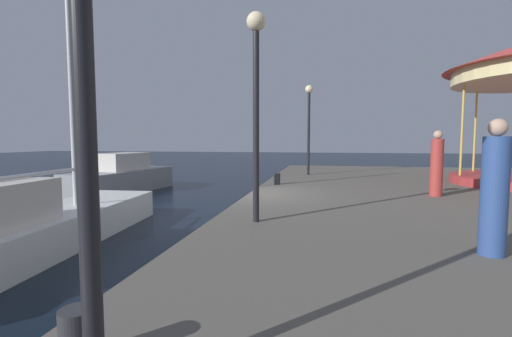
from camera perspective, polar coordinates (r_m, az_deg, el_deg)
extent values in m
plane|color=black|center=(10.71, -1.04, -8.24)|extent=(120.00, 120.00, 0.00)
cube|color=#5B564F|center=(11.30, 34.41, -6.31)|extent=(13.34, 24.15, 0.80)
cube|color=white|center=(9.02, -31.60, -8.88)|extent=(2.43, 7.57, 0.77)
cylinder|color=silver|center=(9.92, -28.10, 14.33)|extent=(0.12, 0.12, 6.76)
cylinder|color=silver|center=(8.47, -33.93, -1.02)|extent=(0.35, 3.35, 0.08)
cube|color=gray|center=(17.32, -21.15, -1.91)|extent=(2.72, 5.65, 1.02)
cube|color=beige|center=(17.30, -21.08, 1.09)|extent=(1.71, 2.56, 0.78)
cube|color=#4C6070|center=(18.21, -18.67, 1.80)|extent=(1.19, 0.27, 0.35)
cylinder|color=gold|center=(17.30, 32.21, 5.10)|extent=(0.08, 0.08, 3.29)
cylinder|color=gold|center=(14.81, 30.65, 5.37)|extent=(0.08, 0.08, 3.29)
cylinder|color=black|center=(2.23, -26.42, 13.83)|extent=(0.12, 0.12, 3.91)
cylinder|color=black|center=(6.71, 0.01, 6.57)|extent=(0.12, 0.12, 3.62)
sphere|color=#F9E5B2|center=(7.07, 0.01, 22.93)|extent=(0.36, 0.36, 0.36)
cylinder|color=black|center=(16.26, 8.61, 5.56)|extent=(0.12, 0.12, 3.73)
sphere|color=#F9E5B2|center=(16.42, 8.70, 12.72)|extent=(0.36, 0.36, 0.36)
cylinder|color=#2D2D33|center=(3.01, -27.24, -23.26)|extent=(0.24, 0.24, 0.40)
cylinder|color=#2D2D33|center=(12.59, 3.44, -1.71)|extent=(0.24, 0.24, 0.40)
cylinder|color=#B23833|center=(11.14, 27.45, 0.13)|extent=(0.34, 0.34, 1.62)
sphere|color=tan|center=(11.11, 27.63, 4.92)|extent=(0.24, 0.24, 0.24)
cylinder|color=#2D4C8C|center=(5.78, 34.41, -3.80)|extent=(0.34, 0.34, 1.64)
sphere|color=tan|center=(5.73, 34.84, 5.53)|extent=(0.24, 0.24, 0.24)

